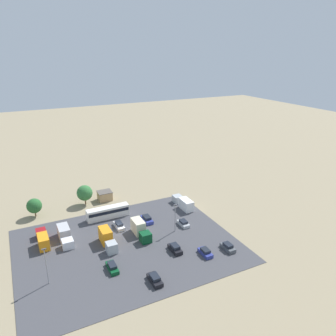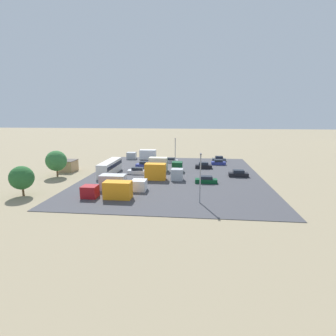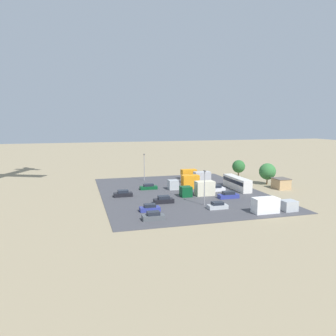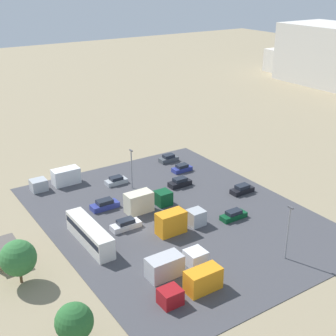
% 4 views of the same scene
% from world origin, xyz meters
% --- Properties ---
extents(ground_plane, '(400.00, 400.00, 0.00)m').
position_xyz_m(ground_plane, '(0.00, 0.00, 0.00)').
color(ground_plane, gray).
extents(parking_lot_surface, '(50.01, 39.52, 0.08)m').
position_xyz_m(parking_lot_surface, '(0.00, 6.92, 0.04)').
color(parking_lot_surface, '#424247').
rests_on(parking_lot_surface, ground).
extents(shed_building, '(4.26, 3.78, 2.80)m').
position_xyz_m(shed_building, '(-2.41, -20.04, 1.41)').
color(shed_building, tan).
rests_on(shed_building, ground).
extents(bus, '(11.63, 2.51, 3.18)m').
position_xyz_m(bus, '(0.07, -8.38, 1.79)').
color(bus, silver).
rests_on(bus, ground).
extents(parked_car_0, '(1.79, 4.02, 1.46)m').
position_xyz_m(parked_car_0, '(-14.53, 18.27, 0.69)').
color(parked_car_0, navy).
rests_on(parked_car_0, ground).
extents(parked_car_1, '(1.97, 4.76, 1.60)m').
position_xyz_m(parked_car_1, '(-8.67, -1.68, 0.75)').
color(parked_car_1, navy).
rests_on(parked_car_1, ground).
extents(parked_car_2, '(1.88, 4.08, 1.42)m').
position_xyz_m(parked_car_2, '(-16.47, 4.56, 0.67)').
color(parked_car_2, '#ADB2B7').
rests_on(parked_car_2, ground).
extents(parked_car_3, '(1.86, 4.34, 1.62)m').
position_xyz_m(parked_car_3, '(-9.05, 13.96, 0.75)').
color(parked_car_3, black).
rests_on(parked_car_3, ground).
extents(parked_car_4, '(1.81, 4.76, 1.54)m').
position_xyz_m(parked_car_4, '(-0.89, -1.92, 0.72)').
color(parked_car_4, silver).
rests_on(parked_car_4, ground).
extents(parked_car_5, '(1.73, 4.54, 1.46)m').
position_xyz_m(parked_car_5, '(5.95, 14.07, 0.69)').
color(parked_car_5, '#0C4723').
rests_on(parked_car_5, ground).
extents(parked_car_6, '(1.85, 4.38, 1.55)m').
position_xyz_m(parked_car_6, '(-0.48, 21.64, 0.73)').
color(parked_car_6, black).
rests_on(parked_car_6, ground).
extents(parked_car_7, '(1.81, 4.05, 1.55)m').
position_xyz_m(parked_car_7, '(-20.30, 18.90, 0.73)').
color(parked_car_7, '#4C5156').
rests_on(parked_car_7, ground).
extents(parked_truck_0, '(2.60, 8.71, 2.88)m').
position_xyz_m(parked_truck_0, '(12.73, -2.19, 1.40)').
color(parked_truck_0, silver).
rests_on(parked_truck_0, ground).
extents(parked_truck_1, '(2.51, 8.29, 3.45)m').
position_xyz_m(parked_truck_1, '(-4.50, 3.89, 1.66)').
color(parked_truck_1, '#0C4723').
rests_on(parked_truck_1, ground).
extents(parked_truck_2, '(2.38, 8.22, 3.52)m').
position_xyz_m(parked_truck_2, '(4.12, 4.49, 1.69)').
color(parked_truck_2, '#ADB2B7').
rests_on(parked_truck_2, ground).
extents(parked_truck_3, '(2.55, 9.19, 2.98)m').
position_xyz_m(parked_truck_3, '(-21.68, -4.72, 1.44)').
color(parked_truck_3, '#ADB2B7').
rests_on(parked_truck_3, ground).
extents(parked_truck_4, '(2.33, 8.54, 2.94)m').
position_xyz_m(parked_truck_4, '(17.77, -2.56, 1.43)').
color(parked_truck_4, maroon).
rests_on(parked_truck_4, ground).
extents(tree_near_shed, '(4.65, 4.65, 6.04)m').
position_xyz_m(tree_near_shed, '(3.68, -19.67, 3.71)').
color(tree_near_shed, brown).
rests_on(tree_near_shed, ground).
extents(tree_apron_mid, '(4.11, 4.11, 5.33)m').
position_xyz_m(tree_apron_mid, '(17.93, -18.23, 3.27)').
color(tree_apron_mid, brown).
rests_on(tree_apron_mid, ground).
extents(light_pole_lot_centre, '(0.90, 0.28, 7.47)m').
position_xyz_m(light_pole_lot_centre, '(-13.15, 6.12, 4.24)').
color(light_pole_lot_centre, gray).
rests_on(light_pole_lot_centre, ground).
extents(light_pole_lot_edge, '(0.90, 0.28, 8.04)m').
position_xyz_m(light_pole_lot_edge, '(18.55, 12.60, 4.53)').
color(light_pole_lot_edge, gray).
rests_on(light_pole_lot_edge, ground).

